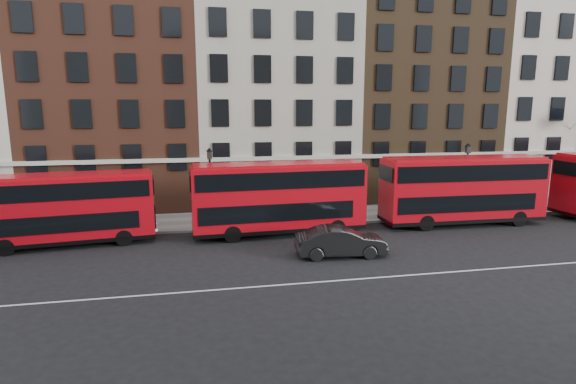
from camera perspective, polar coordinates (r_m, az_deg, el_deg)
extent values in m
plane|color=black|center=(23.47, 5.38, -9.33)|extent=(120.00, 120.00, 0.00)
cube|color=slate|center=(33.22, 0.25, -3.18)|extent=(80.00, 5.00, 0.15)
cube|color=gray|center=(30.85, 1.17, -4.25)|extent=(80.00, 0.30, 0.16)
cube|color=white|center=(21.68, 6.91, -11.06)|extent=(70.00, 0.12, 0.01)
cube|color=brown|center=(39.77, -21.08, 14.26)|extent=(12.80, 10.00, 22.00)
cube|color=#A29F8F|center=(39.68, -1.93, 12.77)|extent=(12.80, 10.00, 19.00)
cube|color=brown|center=(43.65, 15.38, 13.53)|extent=(12.80, 10.00, 21.00)
cube|color=beige|center=(50.57, 28.73, 11.60)|extent=(12.80, 10.00, 20.00)
cube|color=red|center=(29.22, -26.62, -1.90)|extent=(10.27, 3.51, 3.79)
cube|color=black|center=(29.62, -26.34, -5.26)|extent=(10.28, 3.54, 0.23)
cube|color=black|center=(29.40, -27.07, -3.16)|extent=(9.14, 3.45, 1.01)
cube|color=black|center=(29.01, -26.81, 0.37)|extent=(9.90, 3.54, 0.96)
cube|color=red|center=(28.90, -26.94, 1.87)|extent=(9.97, 3.28, 0.17)
cube|color=black|center=(28.98, -16.55, -2.80)|extent=(0.31, 2.11, 1.25)
cube|color=black|center=(28.77, -16.66, -0.81)|extent=(0.28, 1.82, 0.40)
cylinder|color=black|center=(28.23, -20.09, -5.48)|extent=(0.98, 0.37, 0.96)
cylinder|color=black|center=(30.30, -19.93, -4.39)|extent=(0.98, 0.37, 0.96)
cylinder|color=black|center=(29.21, -32.25, -5.96)|extent=(0.98, 0.37, 0.96)
cylinder|color=black|center=(31.22, -31.28, -4.89)|extent=(0.98, 0.37, 0.96)
cube|color=red|center=(28.50, -1.17, -0.68)|extent=(10.99, 3.05, 4.10)
cube|color=black|center=(28.94, -1.15, -4.42)|extent=(10.99, 3.09, 0.25)
cube|color=black|center=(28.58, -1.77, -2.08)|extent=(9.75, 3.08, 1.09)
cube|color=black|center=(28.28, -1.18, 1.85)|extent=(10.58, 3.11, 1.04)
cube|color=red|center=(28.17, -1.18, 3.52)|extent=(10.67, 2.83, 0.19)
cube|color=black|center=(30.29, 9.03, -1.69)|extent=(0.18, 2.28, 1.35)
cube|color=black|center=(30.08, 9.10, 0.38)|extent=(0.17, 1.97, 0.44)
cylinder|color=black|center=(28.80, 6.24, -4.49)|extent=(1.05, 0.33, 1.04)
cylinder|color=black|center=(30.92, 4.79, -3.41)|extent=(1.05, 0.33, 1.04)
cylinder|color=black|center=(27.34, -7.03, -5.33)|extent=(1.05, 0.33, 1.04)
cylinder|color=black|center=(29.57, -7.56, -4.12)|extent=(1.05, 0.33, 1.04)
cube|color=red|center=(33.19, 21.29, 0.32)|extent=(11.24, 2.86, 4.21)
cube|color=black|center=(33.57, 21.07, -3.00)|extent=(11.24, 2.90, 0.26)
cube|color=black|center=(33.15, 20.74, -0.92)|extent=(9.96, 2.92, 1.12)
cube|color=black|center=(33.00, 21.45, 2.55)|extent=(10.81, 2.94, 1.07)
cube|color=red|center=(32.90, 21.55, 4.02)|extent=(10.92, 2.64, 0.19)
cube|color=black|center=(36.57, 28.78, -0.70)|extent=(0.13, 2.35, 1.39)
cube|color=black|center=(36.39, 28.94, 1.06)|extent=(0.12, 2.03, 0.45)
cylinder|color=black|center=(34.64, 27.24, -3.02)|extent=(1.07, 0.32, 1.07)
cylinder|color=black|center=(36.51, 24.99, -2.19)|extent=(1.07, 0.32, 1.07)
cylinder|color=black|center=(31.01, 17.13, -3.78)|extent=(1.07, 0.32, 1.07)
cylinder|color=black|center=(33.09, 15.25, -2.80)|extent=(1.07, 0.32, 1.07)
cylinder|color=black|center=(40.85, 32.70, -1.61)|extent=(1.08, 0.32, 1.07)
imported|color=black|center=(24.81, 6.73, -6.27)|extent=(5.05, 2.08, 1.63)
cylinder|color=black|center=(30.03, -9.79, -0.18)|extent=(0.14, 0.14, 4.60)
cylinder|color=black|center=(30.46, -9.67, -3.87)|extent=(0.32, 0.32, 0.60)
cube|color=#262626|center=(29.67, -9.95, 4.67)|extent=(0.32, 0.32, 0.55)
cone|color=black|center=(29.64, -9.97, 5.34)|extent=(0.44, 0.44, 0.25)
cylinder|color=black|center=(36.13, 21.62, 1.03)|extent=(0.14, 0.14, 4.60)
cylinder|color=black|center=(36.49, 21.41, -2.06)|extent=(0.32, 0.32, 0.60)
cube|color=#262626|center=(35.83, 21.90, 5.06)|extent=(0.32, 0.32, 0.55)
cone|color=black|center=(35.80, 21.93, 5.61)|extent=(0.44, 0.44, 0.25)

